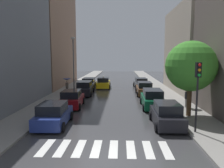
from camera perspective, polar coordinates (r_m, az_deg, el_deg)
name	(u,v)px	position (r m, az deg, el deg)	size (l,w,h in m)	color
ground_plane	(116,87)	(33.84, 0.97, -0.82)	(28.00, 72.00, 0.04)	#3B3B3D
sidewalk_left	(75,86)	(34.60, -9.85, -0.59)	(3.00, 72.00, 0.15)	gray
sidewalk_right	(157,87)	(34.29, 11.90, -0.71)	(3.00, 72.00, 0.15)	gray
crosswalk_stripes	(105,149)	(11.69, -1.89, -16.83)	(6.75, 2.20, 0.01)	silver
building_left_mid	(47,11)	(37.40, -16.95, 18.15)	(6.00, 15.36, 23.99)	#8C6B56
building_right_mid	(196,50)	(31.31, 21.61, 8.44)	(6.00, 13.18, 11.33)	#9E9384
parked_car_left_nearest	(53,115)	(15.53, -15.34, -7.95)	(2.18, 4.07, 1.63)	navy
parked_car_left_second	(72,99)	(20.71, -10.69, -3.99)	(2.19, 4.16, 1.64)	maroon
parked_car_left_third	(85,88)	(27.06, -7.28, -1.17)	(2.13, 4.83, 1.73)	black
parked_car_left_fourth	(89,83)	(32.42, -6.16, 0.16)	(2.09, 4.40, 1.60)	silver
parked_car_right_nearest	(167,115)	(15.42, 14.35, -7.96)	(1.99, 4.11, 1.67)	black
parked_car_right_second	(152,99)	(20.52, 10.71, -3.96)	(2.10, 4.54, 1.75)	#0C4C2D
parked_car_right_third	(144,89)	(27.04, 8.64, -1.27)	(2.07, 4.29, 1.66)	brown
parked_car_right_fourth	(141,83)	(33.14, 7.71, 0.23)	(2.22, 4.16, 1.53)	#474C51
taxi_midroad	(103,83)	(32.72, -2.29, 0.28)	(2.14, 4.38, 1.81)	yellow
pedestrian_foreground	(187,92)	(20.70, 19.36, -2.12)	(0.96, 0.96, 1.93)	gray
pedestrian_near_tree	(67,83)	(27.16, -11.94, 0.37)	(1.04, 1.04, 1.91)	black
street_tree_right	(191,66)	(17.55, 20.25, 4.46)	(3.88, 3.88, 5.85)	#513823
traffic_light_right_corner	(198,82)	(13.85, 21.93, 0.58)	(0.30, 0.42, 4.30)	black
lamp_post_left	(73,60)	(29.27, -10.24, 6.23)	(0.60, 0.28, 7.18)	#595B60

